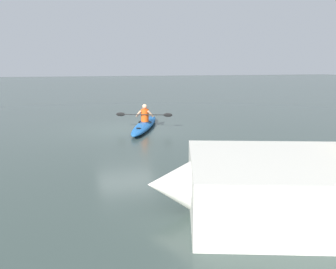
# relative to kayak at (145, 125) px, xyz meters

# --- Properties ---
(ground_plane) EXTENTS (160.00, 160.00, 0.00)m
(ground_plane) POSITION_rel_kayak_xyz_m (0.86, -0.04, -0.14)
(ground_plane) COLOR #384742
(kayak) EXTENTS (2.53, 4.88, 0.28)m
(kayak) POSITION_rel_kayak_xyz_m (0.00, 0.00, 0.00)
(kayak) COLOR #1959A5
(kayak) RESTS_ON ground
(kayaker) EXTENTS (2.30, 0.99, 0.78)m
(kayaker) POSITION_rel_kayak_xyz_m (-0.01, -0.01, 0.47)
(kayaker) COLOR #E04C14
(kayaker) RESTS_ON kayak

